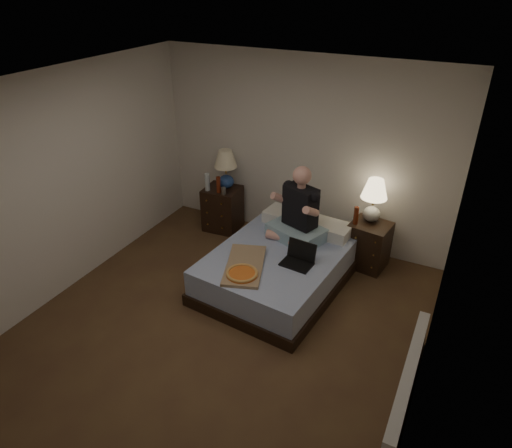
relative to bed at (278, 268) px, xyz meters
The scene contains 18 objects.
floor 1.09m from the bed, 101.94° to the right, with size 4.00×4.50×0.00m, color brown.
ceiling 2.51m from the bed, 101.94° to the right, with size 4.00×4.50×0.00m, color white.
wall_back 1.60m from the bed, 100.41° to the left, with size 4.00×2.50×0.00m, color silver.
wall_left 2.66m from the bed, 154.79° to the right, with size 4.50×2.50×0.00m, color silver.
wall_right 2.30m from the bed, 30.45° to the right, with size 4.50×2.50×0.00m, color silver.
bed is the anchor object (origin of this frame).
nightstand_left 1.56m from the bed, 145.30° to the left, with size 0.49×0.44×0.64m, color black.
nightstand_right 1.23m from the bed, 45.68° to the left, with size 0.47×0.42×0.61m, color black.
lamp_left 1.70m from the bed, 142.75° to the left, with size 0.32×0.32×0.56m, color navy, non-canonical shape.
lamp_right 1.43m from the bed, 49.39° to the left, with size 0.32×0.32×0.56m, color #989990, non-canonical shape.
water_bottle 1.70m from the bed, 152.31° to the left, with size 0.07×0.07×0.25m, color silver.
soda_can 1.46m from the bed, 147.59° to the left, with size 0.07×0.07×0.10m, color #A3A49F.
beer_bottle_left 1.56m from the bed, 148.79° to the left, with size 0.06×0.06×0.23m, color #62200E.
beer_bottle_right 1.16m from the bed, 49.94° to the left, with size 0.06×0.06×0.23m, color #591F0C.
person 0.80m from the bed, 81.08° to the left, with size 0.66×0.52×0.93m, color black, non-canonical shape.
laptop 0.47m from the bed, 26.68° to the right, with size 0.34×0.28×0.24m, color black, non-canonical shape.
pizza_box 0.70m from the bed, 103.19° to the right, with size 0.40×0.76×0.08m, color #9F825F, non-canonical shape.
radiator 2.01m from the bed, 31.95° to the right, with size 0.10×1.60×0.40m, color silver.
Camera 1 is at (2.01, -3.08, 3.36)m, focal length 32.00 mm.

